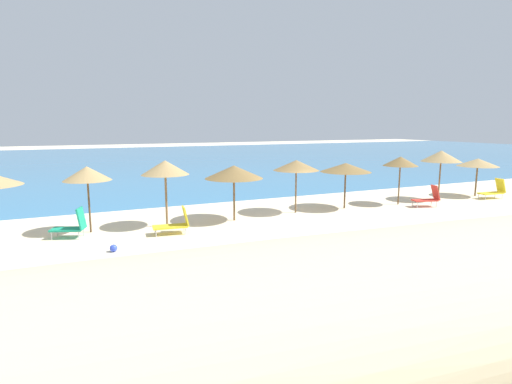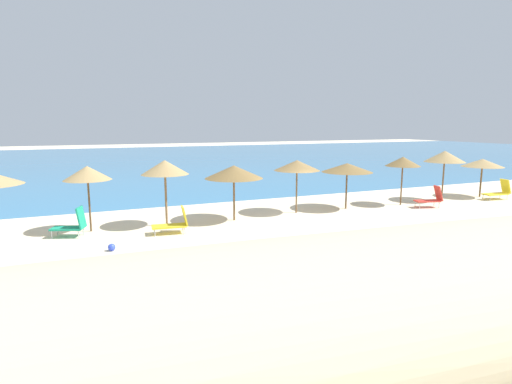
{
  "view_description": "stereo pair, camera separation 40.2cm",
  "coord_description": "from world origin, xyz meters",
  "px_view_note": "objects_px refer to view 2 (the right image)",
  "views": [
    {
      "loc": [
        -9.28,
        -15.31,
        4.46
      ],
      "look_at": [
        -1.47,
        2.0,
        1.3
      ],
      "focal_mm": 28.8,
      "sensor_mm": 36.0,
      "label": 1
    },
    {
      "loc": [
        -8.92,
        -15.47,
        4.46
      ],
      "look_at": [
        -1.47,
        2.0,
        1.3
      ],
      "focal_mm": 28.8,
      "sensor_mm": 36.0,
      "label": 2
    }
  ],
  "objects_px": {
    "lounge_chair_3": "(174,223)",
    "beach_umbrella_9": "(483,163)",
    "beach_umbrella_6": "(347,168)",
    "beach_umbrella_4": "(234,172)",
    "beach_ball": "(112,247)",
    "beach_umbrella_3": "(165,168)",
    "beach_umbrella_2": "(87,173)",
    "beach_umbrella_5": "(297,165)",
    "lounge_chair_0": "(73,224)",
    "beach_umbrella_7": "(403,162)",
    "beach_umbrella_8": "(445,157)",
    "lounge_chair_4": "(499,191)",
    "lounge_chair_2": "(431,198)"
  },
  "relations": [
    {
      "from": "beach_umbrella_2",
      "to": "beach_umbrella_8",
      "type": "height_order",
      "value": "beach_umbrella_8"
    },
    {
      "from": "beach_umbrella_5",
      "to": "lounge_chair_4",
      "type": "distance_m",
      "value": 13.16
    },
    {
      "from": "lounge_chair_4",
      "to": "lounge_chair_2",
      "type": "bearing_deg",
      "value": 98.44
    },
    {
      "from": "beach_umbrella_7",
      "to": "beach_umbrella_9",
      "type": "xyz_separation_m",
      "value": [
        6.35,
        0.09,
        -0.31
      ]
    },
    {
      "from": "beach_umbrella_9",
      "to": "beach_ball",
      "type": "bearing_deg",
      "value": -173.05
    },
    {
      "from": "beach_umbrella_5",
      "to": "lounge_chair_2",
      "type": "distance_m",
      "value": 7.75
    },
    {
      "from": "beach_umbrella_6",
      "to": "beach_umbrella_9",
      "type": "bearing_deg",
      "value": -1.49
    },
    {
      "from": "beach_umbrella_6",
      "to": "beach_umbrella_7",
      "type": "height_order",
      "value": "beach_umbrella_7"
    },
    {
      "from": "beach_umbrella_2",
      "to": "beach_umbrella_5",
      "type": "xyz_separation_m",
      "value": [
        9.7,
        -0.16,
        -0.05
      ]
    },
    {
      "from": "lounge_chair_3",
      "to": "beach_umbrella_9",
      "type": "bearing_deg",
      "value": -80.17
    },
    {
      "from": "beach_umbrella_2",
      "to": "lounge_chair_0",
      "type": "bearing_deg",
      "value": -136.77
    },
    {
      "from": "beach_umbrella_2",
      "to": "lounge_chair_2",
      "type": "distance_m",
      "value": 17.24
    },
    {
      "from": "beach_umbrella_8",
      "to": "lounge_chair_0",
      "type": "height_order",
      "value": "beach_umbrella_8"
    },
    {
      "from": "lounge_chair_4",
      "to": "beach_umbrella_4",
      "type": "bearing_deg",
      "value": 91.99
    },
    {
      "from": "beach_umbrella_6",
      "to": "lounge_chair_2",
      "type": "distance_m",
      "value": 4.96
    },
    {
      "from": "lounge_chair_3",
      "to": "lounge_chair_4",
      "type": "bearing_deg",
      "value": -83.29
    },
    {
      "from": "beach_umbrella_6",
      "to": "lounge_chair_0",
      "type": "xyz_separation_m",
      "value": [
        -13.31,
        -0.35,
        -1.68
      ]
    },
    {
      "from": "beach_umbrella_8",
      "to": "lounge_chair_2",
      "type": "xyz_separation_m",
      "value": [
        -2.18,
        -1.27,
        -2.09
      ]
    },
    {
      "from": "beach_umbrella_3",
      "to": "beach_umbrella_4",
      "type": "bearing_deg",
      "value": -2.07
    },
    {
      "from": "beach_umbrella_9",
      "to": "lounge_chair_4",
      "type": "height_order",
      "value": "beach_umbrella_9"
    },
    {
      "from": "beach_umbrella_8",
      "to": "lounge_chair_2",
      "type": "distance_m",
      "value": 3.28
    },
    {
      "from": "lounge_chair_2",
      "to": "beach_ball",
      "type": "bearing_deg",
      "value": 109.8
    },
    {
      "from": "beach_umbrella_2",
      "to": "lounge_chair_4",
      "type": "relative_size",
      "value": 1.61
    },
    {
      "from": "beach_umbrella_2",
      "to": "beach_umbrella_6",
      "type": "distance_m",
      "value": 12.64
    },
    {
      "from": "beach_umbrella_9",
      "to": "beach_umbrella_3",
      "type": "bearing_deg",
      "value": 179.43
    },
    {
      "from": "beach_umbrella_4",
      "to": "lounge_chair_3",
      "type": "bearing_deg",
      "value": -158.19
    },
    {
      "from": "lounge_chair_4",
      "to": "beach_ball",
      "type": "height_order",
      "value": "lounge_chair_4"
    },
    {
      "from": "beach_umbrella_5",
      "to": "beach_ball",
      "type": "xyz_separation_m",
      "value": [
        -9.1,
        -3.04,
        -2.28
      ]
    },
    {
      "from": "beach_umbrella_7",
      "to": "beach_ball",
      "type": "bearing_deg",
      "value": -170.58
    },
    {
      "from": "beach_umbrella_4",
      "to": "lounge_chair_2",
      "type": "xyz_separation_m",
      "value": [
        10.79,
        -1.37,
        -1.77
      ]
    },
    {
      "from": "beach_umbrella_4",
      "to": "lounge_chair_0",
      "type": "height_order",
      "value": "beach_umbrella_4"
    },
    {
      "from": "beach_umbrella_2",
      "to": "beach_umbrella_3",
      "type": "bearing_deg",
      "value": -6.37
    },
    {
      "from": "beach_umbrella_7",
      "to": "lounge_chair_4",
      "type": "height_order",
      "value": "beach_umbrella_7"
    },
    {
      "from": "lounge_chair_4",
      "to": "beach_ball",
      "type": "distance_m",
      "value": 22.1
    },
    {
      "from": "beach_umbrella_2",
      "to": "beach_umbrella_9",
      "type": "height_order",
      "value": "beach_umbrella_2"
    },
    {
      "from": "beach_umbrella_6",
      "to": "beach_umbrella_7",
      "type": "xyz_separation_m",
      "value": [
        3.41,
        -0.35,
        0.23
      ]
    },
    {
      "from": "beach_umbrella_3",
      "to": "lounge_chair_2",
      "type": "relative_size",
      "value": 1.93
    },
    {
      "from": "beach_umbrella_4",
      "to": "beach_umbrella_8",
      "type": "xyz_separation_m",
      "value": [
        12.96,
        -0.1,
        0.32
      ]
    },
    {
      "from": "lounge_chair_3",
      "to": "beach_umbrella_8",
      "type": "bearing_deg",
      "value": -79.57
    },
    {
      "from": "beach_umbrella_2",
      "to": "beach_ball",
      "type": "bearing_deg",
      "value": -79.32
    },
    {
      "from": "beach_umbrella_8",
      "to": "lounge_chair_2",
      "type": "relative_size",
      "value": 1.93
    },
    {
      "from": "beach_umbrella_4",
      "to": "beach_umbrella_5",
      "type": "bearing_deg",
      "value": 4.99
    },
    {
      "from": "beach_umbrella_6",
      "to": "beach_umbrella_4",
      "type": "bearing_deg",
      "value": -178.42
    },
    {
      "from": "beach_umbrella_6",
      "to": "beach_ball",
      "type": "bearing_deg",
      "value": -166.4
    },
    {
      "from": "beach_umbrella_9",
      "to": "beach_ball",
      "type": "height_order",
      "value": "beach_umbrella_9"
    },
    {
      "from": "beach_umbrella_2",
      "to": "beach_umbrella_6",
      "type": "relative_size",
      "value": 1.03
    },
    {
      "from": "lounge_chair_3",
      "to": "lounge_chair_2",
      "type": "bearing_deg",
      "value": -84.18
    },
    {
      "from": "lounge_chair_3",
      "to": "lounge_chair_0",
      "type": "bearing_deg",
      "value": 80.98
    },
    {
      "from": "beach_umbrella_7",
      "to": "lounge_chair_2",
      "type": "bearing_deg",
      "value": -50.7
    },
    {
      "from": "lounge_chair_3",
      "to": "beach_ball",
      "type": "height_order",
      "value": "lounge_chair_3"
    }
  ]
}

